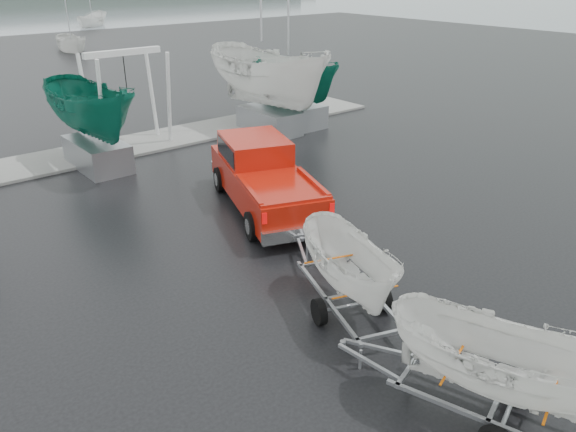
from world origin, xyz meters
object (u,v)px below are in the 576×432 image
(trailer_hitched, at_px, (352,220))
(trailer_parked, at_px, (517,302))
(boat_hoist, at_px, (126,85))
(pickup_truck, at_px, (262,173))

(trailer_hitched, xyz_separation_m, trailer_parked, (-0.44, -4.05, 0.16))
(boat_hoist, bearing_deg, trailer_parked, -96.65)
(trailer_hitched, bearing_deg, trailer_parked, -76.34)
(pickup_truck, xyz_separation_m, trailer_hitched, (-2.27, -6.30, 1.23))
(pickup_truck, xyz_separation_m, trailer_parked, (-2.71, -10.36, 1.39))
(trailer_hitched, relative_size, boat_hoist, 1.03)
(trailer_hitched, height_order, boat_hoist, trailer_hitched)
(trailer_parked, bearing_deg, boat_hoist, 65.77)
(pickup_truck, bearing_deg, trailer_hitched, -90.00)
(pickup_truck, bearing_deg, boat_hoist, 112.85)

